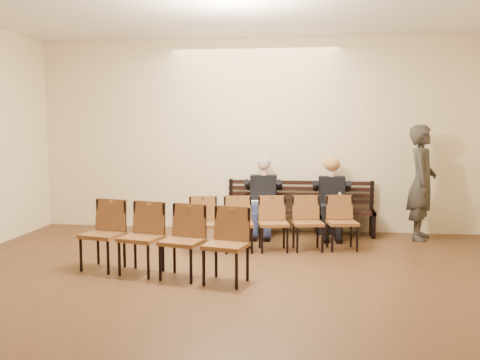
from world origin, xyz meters
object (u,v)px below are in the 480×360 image
(seated_man, at_px, (263,196))
(bag, at_px, (328,225))
(passerby, at_px, (422,174))
(chair_row_front, at_px, (273,224))
(seated_woman, at_px, (332,199))
(water_bottle, at_px, (340,207))
(laptop, at_px, (260,204))
(bench, at_px, (300,222))
(chair_row_back, at_px, (161,240))

(seated_man, height_order, bag, seated_man)
(passerby, height_order, chair_row_front, passerby)
(seated_woman, height_order, water_bottle, seated_woman)
(seated_woman, xyz_separation_m, laptop, (-1.23, -0.15, -0.08))
(bench, xyz_separation_m, chair_row_back, (-1.72, -2.84, 0.24))
(laptop, relative_size, chair_row_back, 0.15)
(seated_woman, distance_m, chair_row_front, 1.52)
(seated_man, bearing_deg, bag, 10.91)
(seated_woman, xyz_separation_m, bag, (-0.05, 0.22, -0.49))
(bag, bearing_deg, seated_man, -169.09)
(water_bottle, relative_size, passerby, 0.10)
(seated_man, distance_m, water_bottle, 1.34)
(laptop, relative_size, passerby, 0.15)
(seated_woman, bearing_deg, bag, 102.62)
(seated_man, bearing_deg, passerby, -0.59)
(chair_row_front, bearing_deg, seated_woman, 40.52)
(chair_row_front, bearing_deg, passerby, 14.25)
(seated_woman, relative_size, laptop, 3.85)
(seated_man, height_order, chair_row_front, seated_man)
(seated_man, relative_size, chair_row_front, 0.53)
(bench, bearing_deg, laptop, -158.63)
(laptop, height_order, chair_row_front, chair_row_front)
(water_bottle, height_order, chair_row_front, chair_row_front)
(seated_woman, xyz_separation_m, passerby, (1.49, -0.03, 0.46))
(passerby, bearing_deg, chair_row_front, 131.15)
(laptop, distance_m, water_bottle, 1.35)
(bench, bearing_deg, chair_row_front, -106.49)
(chair_row_back, bearing_deg, passerby, 49.01)
(bench, xyz_separation_m, passerby, (2.04, -0.15, 0.89))
(water_bottle, bearing_deg, laptop, 175.37)
(seated_woman, bearing_deg, bench, 167.61)
(seated_man, distance_m, bag, 1.27)
(bag, bearing_deg, chair_row_back, -127.02)
(bench, xyz_separation_m, chair_row_front, (-0.38, -1.30, 0.20))
(bench, bearing_deg, bag, 11.37)
(seated_man, distance_m, seated_woman, 1.19)
(bench, distance_m, passerby, 2.23)
(seated_man, height_order, chair_row_back, seated_man)
(water_bottle, bearing_deg, seated_woman, 115.50)
(water_bottle, bearing_deg, seated_man, 169.01)
(bench, distance_m, water_bottle, 0.84)
(seated_man, height_order, water_bottle, seated_man)
(bench, xyz_separation_m, water_bottle, (0.67, -0.37, 0.34))
(water_bottle, xyz_separation_m, bag, (-0.17, 0.47, -0.41))
(bench, relative_size, water_bottle, 11.55)
(seated_man, xyz_separation_m, laptop, (-0.04, -0.15, -0.11))
(seated_woman, distance_m, bag, 0.54)
(laptop, relative_size, chair_row_front, 0.13)
(bench, bearing_deg, chair_row_back, -121.20)
(bench, relative_size, chair_row_front, 1.00)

